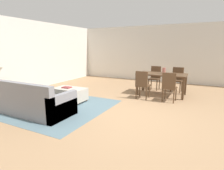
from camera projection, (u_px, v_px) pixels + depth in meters
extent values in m
plane|color=#9E7A56|center=(124.00, 114.00, 4.65)|extent=(10.80, 10.80, 0.00)
cube|color=silver|center=(166.00, 54.00, 8.74)|extent=(9.00, 0.12, 2.70)
cube|color=silver|center=(19.00, 56.00, 6.82)|extent=(0.12, 11.00, 2.70)
cube|color=slate|center=(54.00, 106.00, 5.26)|extent=(3.00, 2.80, 0.01)
cube|color=gray|center=(35.00, 105.00, 4.73)|extent=(2.05, 0.92, 0.42)
cube|color=gray|center=(20.00, 92.00, 4.32)|extent=(2.05, 0.16, 0.44)
cube|color=gray|center=(10.00, 97.00, 5.14)|extent=(0.14, 0.92, 0.62)
cube|color=gray|center=(63.00, 106.00, 4.29)|extent=(0.14, 0.92, 0.62)
cube|color=gray|center=(18.00, 90.00, 4.73)|extent=(0.36, 0.12, 0.36)
cube|color=tan|center=(41.00, 93.00, 4.37)|extent=(0.36, 0.10, 0.36)
cube|color=#B7AD9E|center=(70.00, 94.00, 5.70)|extent=(0.99, 0.59, 0.37)
cylinder|color=#513823|center=(65.00, 97.00, 6.16)|extent=(0.05, 0.05, 0.06)
cylinder|color=#513823|center=(87.00, 100.00, 5.76)|extent=(0.05, 0.05, 0.06)
cylinder|color=#513823|center=(54.00, 101.00, 5.73)|extent=(0.05, 0.05, 0.06)
cylinder|color=#513823|center=(77.00, 105.00, 5.34)|extent=(0.05, 0.05, 0.06)
cube|color=brown|center=(0.00, 86.00, 5.22)|extent=(0.40, 0.40, 0.03)
cylinder|color=brown|center=(3.00, 94.00, 5.51)|extent=(0.04, 0.04, 0.57)
cylinder|color=brown|center=(11.00, 95.00, 5.36)|extent=(0.04, 0.04, 0.57)
cylinder|color=brown|center=(0.00, 85.00, 5.22)|extent=(0.16, 0.16, 0.02)
cube|color=#513823|center=(162.00, 74.00, 6.43)|extent=(1.66, 0.85, 0.04)
cube|color=#513823|center=(143.00, 81.00, 7.17)|extent=(0.07, 0.07, 0.72)
cube|color=#513823|center=(185.00, 85.00, 6.48)|extent=(0.07, 0.07, 0.72)
cube|color=#513823|center=(137.00, 85.00, 6.53)|extent=(0.07, 0.07, 0.72)
cube|color=#513823|center=(183.00, 89.00, 5.84)|extent=(0.07, 0.07, 0.72)
cube|color=#513823|center=(143.00, 86.00, 6.04)|extent=(0.40, 0.40, 0.04)
cube|color=#513823|center=(142.00, 79.00, 5.83)|extent=(0.40, 0.04, 0.47)
cylinder|color=#513823|center=(140.00, 91.00, 6.31)|extent=(0.04, 0.04, 0.41)
cylinder|color=#513823|center=(149.00, 92.00, 6.15)|extent=(0.04, 0.04, 0.41)
cylinder|color=#513823|center=(136.00, 93.00, 6.01)|extent=(0.04, 0.04, 0.41)
cylinder|color=#513823|center=(146.00, 94.00, 5.86)|extent=(0.04, 0.04, 0.41)
cube|color=#513823|center=(170.00, 88.00, 5.69)|extent=(0.42, 0.42, 0.04)
cube|color=#513823|center=(169.00, 81.00, 5.48)|extent=(0.40, 0.06, 0.47)
cylinder|color=#513823|center=(165.00, 93.00, 5.96)|extent=(0.04, 0.04, 0.41)
cylinder|color=#513823|center=(176.00, 94.00, 5.80)|extent=(0.04, 0.04, 0.41)
cylinder|color=#513823|center=(162.00, 95.00, 5.67)|extent=(0.04, 0.04, 0.41)
cylinder|color=#513823|center=(174.00, 97.00, 5.51)|extent=(0.04, 0.04, 0.41)
cube|color=#513823|center=(154.00, 79.00, 7.31)|extent=(0.42, 0.42, 0.04)
cube|color=#513823|center=(156.00, 72.00, 7.41)|extent=(0.40, 0.06, 0.47)
cylinder|color=#513823|center=(157.00, 86.00, 7.13)|extent=(0.04, 0.04, 0.41)
cylinder|color=#513823|center=(148.00, 85.00, 7.30)|extent=(0.04, 0.04, 0.41)
cylinder|color=#513823|center=(159.00, 84.00, 7.42)|extent=(0.04, 0.04, 0.41)
cylinder|color=#513823|center=(151.00, 83.00, 7.59)|extent=(0.04, 0.04, 0.41)
cube|color=#513823|center=(177.00, 81.00, 6.91)|extent=(0.42, 0.42, 0.04)
cube|color=#513823|center=(178.00, 73.00, 7.01)|extent=(0.40, 0.06, 0.47)
cylinder|color=#513823|center=(180.00, 88.00, 6.73)|extent=(0.04, 0.04, 0.41)
cylinder|color=#513823|center=(171.00, 87.00, 6.90)|extent=(0.04, 0.04, 0.41)
cylinder|color=#513823|center=(182.00, 86.00, 7.01)|extent=(0.04, 0.04, 0.41)
cylinder|color=#513823|center=(173.00, 85.00, 7.18)|extent=(0.04, 0.04, 0.41)
cylinder|color=#B26659|center=(164.00, 71.00, 6.40)|extent=(0.11, 0.11, 0.21)
cube|color=maroon|center=(67.00, 87.00, 5.68)|extent=(0.28, 0.22, 0.03)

